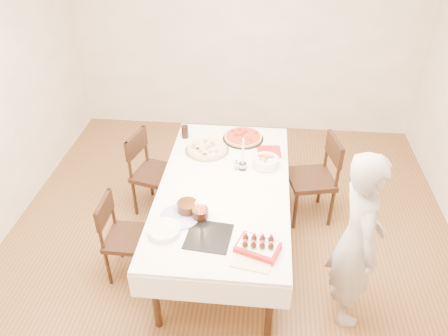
# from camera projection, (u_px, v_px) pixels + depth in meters

# --- Properties ---
(floor) EXTENTS (5.00, 5.00, 0.00)m
(floor) POSITION_uv_depth(u_px,v_px,m) (228.00, 252.00, 4.23)
(floor) COLOR brown
(floor) RESTS_ON ground
(wall_back) EXTENTS (4.50, 0.04, 2.70)m
(wall_back) POSITION_uv_depth(u_px,v_px,m) (246.00, 32.00, 5.50)
(wall_back) COLOR #F6E8CF
(wall_back) RESTS_ON floor
(dining_table) EXTENTS (1.16, 2.15, 0.75)m
(dining_table) POSITION_uv_depth(u_px,v_px,m) (224.00, 217.00, 4.08)
(dining_table) COLOR white
(dining_table) RESTS_ON floor
(chair_right_savory) EXTENTS (0.57, 0.57, 0.93)m
(chair_right_savory) POSITION_uv_depth(u_px,v_px,m) (311.00, 179.00, 4.42)
(chair_right_savory) COLOR #321E10
(chair_right_savory) RESTS_ON floor
(chair_left_savory) EXTENTS (0.56, 0.56, 0.90)m
(chair_left_savory) POSITION_uv_depth(u_px,v_px,m) (156.00, 174.00, 4.52)
(chair_left_savory) COLOR #321E10
(chair_left_savory) RESTS_ON floor
(chair_left_dessert) EXTENTS (0.43, 0.43, 0.82)m
(chair_left_dessert) POSITION_uv_depth(u_px,v_px,m) (129.00, 238.00, 3.80)
(chair_left_dessert) COLOR #321E10
(chair_left_dessert) RESTS_ON floor
(person) EXTENTS (0.43, 0.60, 1.55)m
(person) POSITION_uv_depth(u_px,v_px,m) (357.00, 241.00, 3.26)
(person) COLOR #A7A29E
(person) RESTS_ON floor
(pizza_white) EXTENTS (0.47, 0.47, 0.04)m
(pizza_white) POSITION_uv_depth(u_px,v_px,m) (207.00, 149.00, 4.31)
(pizza_white) COLOR beige
(pizza_white) RESTS_ON dining_table
(pizza_pepperoni) EXTENTS (0.46, 0.46, 0.04)m
(pizza_pepperoni) POSITION_uv_depth(u_px,v_px,m) (243.00, 137.00, 4.50)
(pizza_pepperoni) COLOR red
(pizza_pepperoni) RESTS_ON dining_table
(red_placemat) EXTENTS (0.25, 0.25, 0.01)m
(red_placemat) POSITION_uv_depth(u_px,v_px,m) (269.00, 152.00, 4.32)
(red_placemat) COLOR #B21E1E
(red_placemat) RESTS_ON dining_table
(pasta_bowl) EXTENTS (0.30, 0.30, 0.08)m
(pasta_bowl) POSITION_uv_depth(u_px,v_px,m) (266.00, 162.00, 4.09)
(pasta_bowl) COLOR white
(pasta_bowl) RESTS_ON dining_table
(taper_candle) EXTENTS (0.08, 0.08, 0.34)m
(taper_candle) POSITION_uv_depth(u_px,v_px,m) (243.00, 154.00, 3.97)
(taper_candle) COLOR white
(taper_candle) RESTS_ON dining_table
(shaker_pair) EXTENTS (0.08, 0.08, 0.08)m
(shaker_pair) POSITION_uv_depth(u_px,v_px,m) (236.00, 166.00, 4.04)
(shaker_pair) COLOR white
(shaker_pair) RESTS_ON dining_table
(cola_glass) EXTENTS (0.09, 0.09, 0.13)m
(cola_glass) POSITION_uv_depth(u_px,v_px,m) (185.00, 132.00, 4.51)
(cola_glass) COLOR black
(cola_glass) RESTS_ON dining_table
(layer_cake) EXTENTS (0.26, 0.26, 0.09)m
(layer_cake) POSITION_uv_depth(u_px,v_px,m) (187.00, 207.00, 3.55)
(layer_cake) COLOR #33190C
(layer_cake) RESTS_ON dining_table
(cake_board) EXTENTS (0.37, 0.37, 0.01)m
(cake_board) POSITION_uv_depth(u_px,v_px,m) (209.00, 237.00, 3.33)
(cake_board) COLOR black
(cake_board) RESTS_ON dining_table
(birthday_cake) EXTENTS (0.15, 0.15, 0.14)m
(birthday_cake) POSITION_uv_depth(u_px,v_px,m) (200.00, 210.00, 3.46)
(birthday_cake) COLOR black
(birthday_cake) RESTS_ON dining_table
(strawberry_box) EXTENTS (0.36, 0.30, 0.08)m
(strawberry_box) POSITION_uv_depth(u_px,v_px,m) (258.00, 247.00, 3.19)
(strawberry_box) COLOR #B41417
(strawberry_box) RESTS_ON dining_table
(box_lid) EXTENTS (0.32, 0.24, 0.02)m
(box_lid) POSITION_uv_depth(u_px,v_px,m) (252.00, 261.00, 3.12)
(box_lid) COLOR beige
(box_lid) RESTS_ON dining_table
(plate_stack) EXTENTS (0.30, 0.30, 0.05)m
(plate_stack) POSITION_uv_depth(u_px,v_px,m) (165.00, 230.00, 3.35)
(plate_stack) COLOR white
(plate_stack) RESTS_ON dining_table
(china_plate) EXTENTS (0.41, 0.41, 0.01)m
(china_plate) POSITION_uv_depth(u_px,v_px,m) (180.00, 217.00, 3.51)
(china_plate) COLOR white
(china_plate) RESTS_ON dining_table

